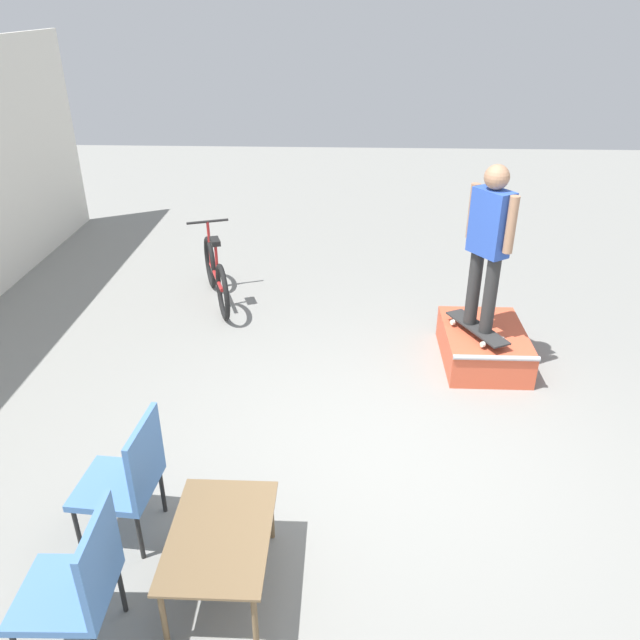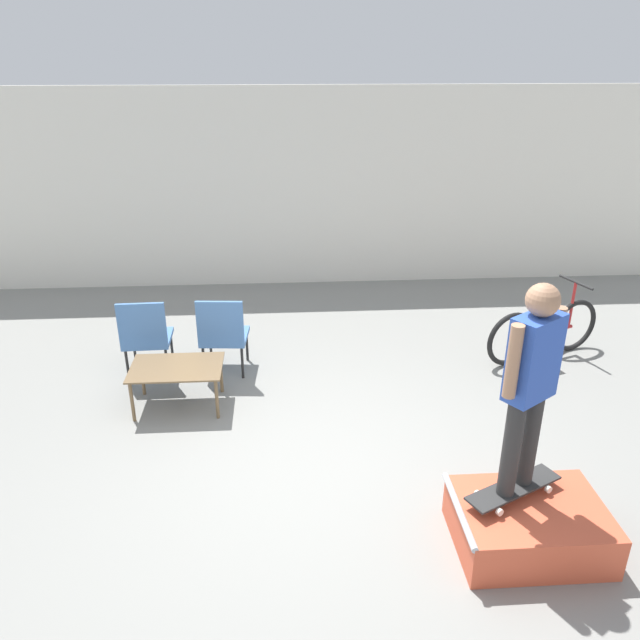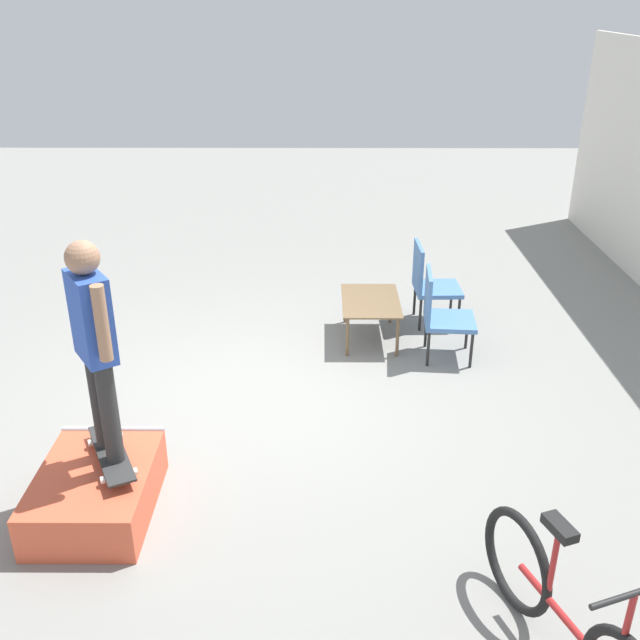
{
  "view_description": "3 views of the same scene",
  "coord_description": "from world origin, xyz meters",
  "px_view_note": "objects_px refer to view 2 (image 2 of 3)",
  "views": [
    {
      "loc": [
        -4.15,
        0.46,
        3.42
      ],
      "look_at": [
        0.43,
        0.66,
        1.04
      ],
      "focal_mm": 35.0,
      "sensor_mm": 36.0,
      "label": 1
    },
    {
      "loc": [
        -0.25,
        -4.58,
        3.51
      ],
      "look_at": [
        0.12,
        1.07,
        1.01
      ],
      "focal_mm": 35.0,
      "sensor_mm": 36.0,
      "label": 2
    },
    {
      "loc": [
        5.82,
        0.68,
        3.56
      ],
      "look_at": [
        0.28,
        0.65,
        0.99
      ],
      "focal_mm": 40.0,
      "sensor_mm": 36.0,
      "label": 3
    }
  ],
  "objects_px": {
    "skate_ramp_box": "(528,525)",
    "bicycle": "(544,330)",
    "skateboard_on_ramp": "(514,488)",
    "patio_chair_left": "(146,334)",
    "coffee_table": "(177,371)",
    "patio_chair_right": "(223,332)",
    "person_skater": "(531,376)"
  },
  "relations": [
    {
      "from": "skateboard_on_ramp",
      "to": "bicycle",
      "type": "relative_size",
      "value": 0.52
    },
    {
      "from": "skate_ramp_box",
      "to": "patio_chair_left",
      "type": "xyz_separation_m",
      "value": [
        -3.37,
        2.91,
        0.34
      ]
    },
    {
      "from": "person_skater",
      "to": "skate_ramp_box",
      "type": "bearing_deg",
      "value": -80.85
    },
    {
      "from": "skateboard_on_ramp",
      "to": "bicycle",
      "type": "xyz_separation_m",
      "value": [
        1.43,
        2.94,
        -0.08
      ]
    },
    {
      "from": "skateboard_on_ramp",
      "to": "coffee_table",
      "type": "bearing_deg",
      "value": 117.28
    },
    {
      "from": "skateboard_on_ramp",
      "to": "patio_chair_right",
      "type": "xyz_separation_m",
      "value": [
        -2.39,
        2.79,
        0.08
      ]
    },
    {
      "from": "person_skater",
      "to": "patio_chair_left",
      "type": "distance_m",
      "value": 4.38
    },
    {
      "from": "skate_ramp_box",
      "to": "patio_chair_left",
      "type": "relative_size",
      "value": 1.18
    },
    {
      "from": "skate_ramp_box",
      "to": "skateboard_on_ramp",
      "type": "height_order",
      "value": "skateboard_on_ramp"
    },
    {
      "from": "bicycle",
      "to": "coffee_table",
      "type": "bearing_deg",
      "value": 171.35
    },
    {
      "from": "person_skater",
      "to": "patio_chair_left",
      "type": "height_order",
      "value": "person_skater"
    },
    {
      "from": "patio_chair_left",
      "to": "bicycle",
      "type": "distance_m",
      "value": 4.7
    },
    {
      "from": "skate_ramp_box",
      "to": "bicycle",
      "type": "distance_m",
      "value": 3.34
    },
    {
      "from": "skate_ramp_box",
      "to": "coffee_table",
      "type": "bearing_deg",
      "value": 143.05
    },
    {
      "from": "person_skater",
      "to": "patio_chair_right",
      "type": "height_order",
      "value": "person_skater"
    },
    {
      "from": "patio_chair_right",
      "to": "skateboard_on_ramp",
      "type": "bearing_deg",
      "value": 135.06
    },
    {
      "from": "skate_ramp_box",
      "to": "patio_chair_right",
      "type": "bearing_deg",
      "value": 130.71
    },
    {
      "from": "skateboard_on_ramp",
      "to": "coffee_table",
      "type": "height_order",
      "value": "coffee_table"
    },
    {
      "from": "coffee_table",
      "to": "patio_chair_right",
      "type": "distance_m",
      "value": 0.83
    },
    {
      "from": "skate_ramp_box",
      "to": "patio_chair_right",
      "type": "xyz_separation_m",
      "value": [
        -2.5,
        2.91,
        0.34
      ]
    },
    {
      "from": "skate_ramp_box",
      "to": "coffee_table",
      "type": "relative_size",
      "value": 1.19
    },
    {
      "from": "skate_ramp_box",
      "to": "bicycle",
      "type": "bearing_deg",
      "value": 66.54
    },
    {
      "from": "coffee_table",
      "to": "patio_chair_left",
      "type": "height_order",
      "value": "patio_chair_left"
    },
    {
      "from": "bicycle",
      "to": "patio_chair_left",
      "type": "bearing_deg",
      "value": 161.88
    },
    {
      "from": "skateboard_on_ramp",
      "to": "patio_chair_right",
      "type": "relative_size",
      "value": 0.86
    },
    {
      "from": "skateboard_on_ramp",
      "to": "patio_chair_left",
      "type": "relative_size",
      "value": 0.86
    },
    {
      "from": "skate_ramp_box",
      "to": "patio_chair_right",
      "type": "relative_size",
      "value": 1.18
    },
    {
      "from": "person_skater",
      "to": "coffee_table",
      "type": "height_order",
      "value": "person_skater"
    },
    {
      "from": "skateboard_on_ramp",
      "to": "patio_chair_right",
      "type": "height_order",
      "value": "patio_chair_right"
    },
    {
      "from": "bicycle",
      "to": "person_skater",
      "type": "bearing_deg",
      "value": -135.92
    },
    {
      "from": "skateboard_on_ramp",
      "to": "coffee_table",
      "type": "distance_m",
      "value": 3.51
    },
    {
      "from": "patio_chair_right",
      "to": "bicycle",
      "type": "distance_m",
      "value": 3.83
    }
  ]
}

